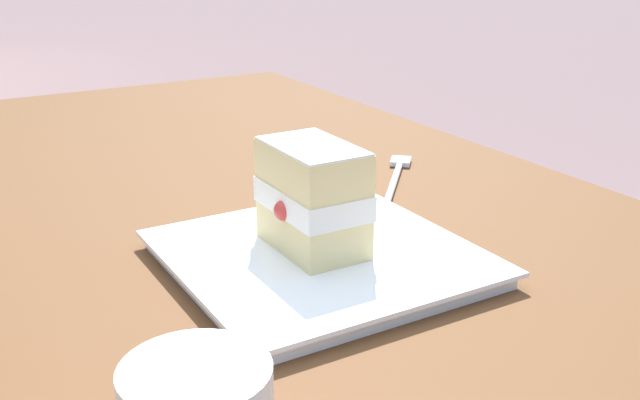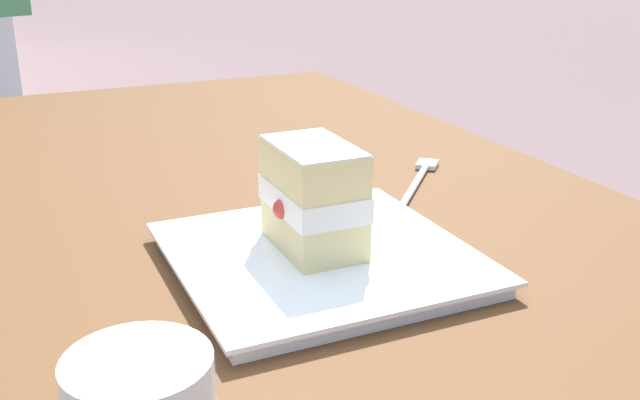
# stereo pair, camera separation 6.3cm
# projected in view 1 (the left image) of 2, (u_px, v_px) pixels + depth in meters

# --- Properties ---
(patio_table) EXTENTS (1.37, 1.06, 0.69)m
(patio_table) POSITION_uv_depth(u_px,v_px,m) (107.00, 313.00, 0.74)
(patio_table) COLOR brown
(patio_table) RESTS_ON ground
(dessert_plate) EXTENTS (0.25, 0.25, 0.02)m
(dessert_plate) POSITION_uv_depth(u_px,v_px,m) (320.00, 259.00, 0.65)
(dessert_plate) COLOR white
(dessert_plate) RESTS_ON patio_table
(cake_slice) EXTENTS (0.10, 0.07, 0.09)m
(cake_slice) POSITION_uv_depth(u_px,v_px,m) (313.00, 197.00, 0.64)
(cake_slice) COLOR #EAD18C
(cake_slice) RESTS_ON dessert_plate
(dessert_fork) EXTENTS (0.14, 0.13, 0.01)m
(dessert_fork) POSITION_uv_depth(u_px,v_px,m) (396.00, 176.00, 0.88)
(dessert_fork) COLOR silver
(dessert_fork) RESTS_ON patio_table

